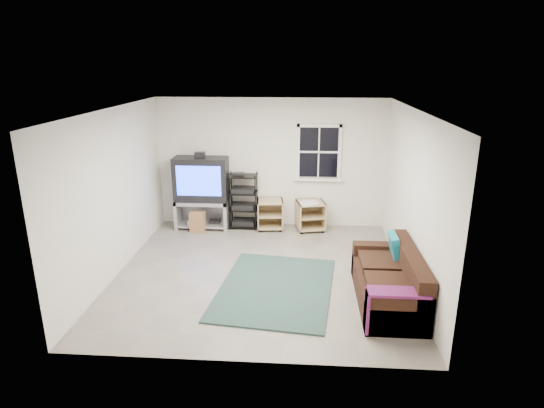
# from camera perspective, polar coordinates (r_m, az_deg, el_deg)

# --- Properties ---
(room) EXTENTS (4.60, 4.62, 4.60)m
(room) POSITION_cam_1_polar(r_m,az_deg,el_deg) (9.12, 5.87, 6.05)
(room) COLOR gray
(room) RESTS_ON ground
(tv_unit) EXTENTS (1.07, 0.53, 1.57)m
(tv_unit) POSITION_cam_1_polar(r_m,az_deg,el_deg) (9.23, -8.83, 2.15)
(tv_unit) COLOR #9998A0
(tv_unit) RESTS_ON ground
(av_rack) EXTENTS (0.57, 0.41, 1.14)m
(av_rack) POSITION_cam_1_polar(r_m,az_deg,el_deg) (9.25, -3.62, -0.01)
(av_rack) COLOR black
(av_rack) RESTS_ON ground
(side_table_left) EXTENTS (0.56, 0.56, 0.60)m
(side_table_left) POSITION_cam_1_polar(r_m,az_deg,el_deg) (9.24, -0.25, -1.12)
(side_table_left) COLOR tan
(side_table_left) RESTS_ON ground
(side_table_right) EXTENTS (0.64, 0.64, 0.62)m
(side_table_right) POSITION_cam_1_polar(r_m,az_deg,el_deg) (9.19, 4.76, -1.15)
(side_table_right) COLOR tan
(side_table_right) RESTS_ON ground
(sofa) EXTENTS (0.81, 1.83, 0.84)m
(sofa) POSITION_cam_1_polar(r_m,az_deg,el_deg) (6.69, 14.60, -9.55)
(sofa) COLOR black
(sofa) RESTS_ON ground
(shag_rug) EXTENTS (1.89, 2.43, 0.03)m
(shag_rug) POSITION_cam_1_polar(r_m,az_deg,el_deg) (6.96, 0.45, -10.46)
(shag_rug) COLOR #322016
(shag_rug) RESTS_ON ground
(paper_bag) EXTENTS (0.31, 0.22, 0.41)m
(paper_bag) POSITION_cam_1_polar(r_m,az_deg,el_deg) (9.20, -9.33, -2.21)
(paper_bag) COLOR #916641
(paper_bag) RESTS_ON ground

